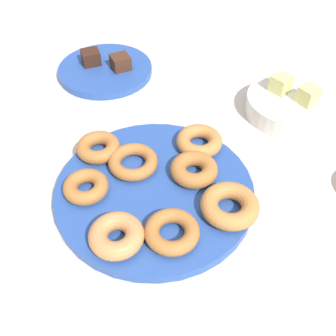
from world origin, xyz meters
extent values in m
plane|color=beige|center=(0.00, 0.00, 0.00)|extent=(2.40, 2.40, 0.00)
cylinder|color=#284C9E|center=(0.00, 0.00, 0.01)|extent=(0.35, 0.35, 0.02)
torus|color=#AD6B33|center=(-0.13, -0.03, 0.03)|extent=(0.11, 0.11, 0.03)
torus|color=#AD6B33|center=(-0.06, 0.00, 0.03)|extent=(0.13, 0.13, 0.02)
torus|color=#BC7A3D|center=(0.12, 0.07, 0.03)|extent=(0.12, 0.12, 0.03)
torus|color=#AD6B33|center=(0.10, -0.04, 0.03)|extent=(0.10, 0.10, 0.02)
torus|color=#AD6B33|center=(-0.06, -0.10, 0.03)|extent=(0.09, 0.09, 0.03)
torus|color=#BC7A3D|center=(-0.03, 0.13, 0.03)|extent=(0.11, 0.11, 0.03)
torus|color=#AD6B33|center=(0.02, 0.07, 0.03)|extent=(0.09, 0.09, 0.03)
torus|color=#C6844C|center=(0.06, -0.11, 0.03)|extent=(0.10, 0.10, 0.03)
cylinder|color=#284C9E|center=(-0.39, 0.13, 0.01)|extent=(0.23, 0.23, 0.02)
cube|color=#381E14|center=(-0.42, 0.12, 0.03)|extent=(0.05, 0.05, 0.03)
cube|color=#472819|center=(-0.36, 0.16, 0.03)|extent=(0.05, 0.05, 0.03)
cylinder|color=silver|center=(-0.02, 0.36, 0.02)|extent=(0.18, 0.18, 0.04)
cube|color=#DBD67A|center=(-0.05, 0.36, 0.06)|extent=(0.04, 0.04, 0.04)
cube|color=#DBD67A|center=(0.02, 0.38, 0.06)|extent=(0.04, 0.04, 0.04)
camera|label=1|loc=(0.39, -0.26, 0.55)|focal=43.35mm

